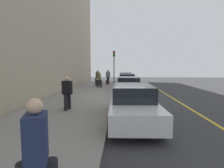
{
  "coord_description": "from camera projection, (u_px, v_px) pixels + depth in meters",
  "views": [
    {
      "loc": [
        13.22,
        -0.52,
        2.24
      ],
      "look_at": [
        1.91,
        -1.15,
        1.19
      ],
      "focal_mm": 28.66,
      "sensor_mm": 36.0,
      "label": 1
    }
  ],
  "objects": [
    {
      "name": "ground_plane",
      "position": [
        129.0,
        98.0,
        13.32
      ],
      "size": [
        56.0,
        56.0,
        0.0
      ],
      "primitive_type": "plane",
      "color": "#333335"
    },
    {
      "name": "parked_car_white",
      "position": [
        132.0,
        104.0,
        7.34
      ],
      "size": [
        4.77,
        2.02,
        1.51
      ],
      "color": "black",
      "rests_on": "ground"
    },
    {
      "name": "rolling_suitcase",
      "position": [
        107.0,
        82.0,
        21.87
      ],
      "size": [
        0.34,
        0.22,
        0.92
      ],
      "color": "#471E19",
      "rests_on": "sidewalk"
    },
    {
      "name": "parked_car_navy",
      "position": [
        127.0,
        81.0,
        19.95
      ],
      "size": [
        4.58,
        2.02,
        1.51
      ],
      "color": "black",
      "rests_on": "ground"
    },
    {
      "name": "pedestrian_black_coat",
      "position": [
        67.0,
        92.0,
        8.77
      ],
      "size": [
        0.54,
        0.49,
        1.64
      ],
      "color": "black",
      "rests_on": "sidewalk"
    },
    {
      "name": "parked_car_charcoal",
      "position": [
        128.0,
        87.0,
        13.57
      ],
      "size": [
        4.13,
        1.92,
        1.51
      ],
      "color": "black",
      "rests_on": "ground"
    },
    {
      "name": "lane_stripe_centre",
      "position": [
        172.0,
        98.0,
        13.14
      ],
      "size": [
        28.0,
        0.14,
        0.01
      ],
      "primitive_type": "cube",
      "color": "gold",
      "rests_on": "ground"
    },
    {
      "name": "pedestrian_olive_coat",
      "position": [
        99.0,
        79.0,
        18.55
      ],
      "size": [
        0.51,
        0.54,
        1.68
      ],
      "color": "black",
      "rests_on": "sidewalk"
    },
    {
      "name": "traffic_light_pole",
      "position": [
        114.0,
        62.0,
        22.35
      ],
      "size": [
        0.35,
        0.26,
        4.14
      ],
      "color": "#2D2D19",
      "rests_on": "sidewalk"
    },
    {
      "name": "sidewalk",
      "position": [
        85.0,
        96.0,
        13.5
      ],
      "size": [
        28.0,
        4.6,
        0.15
      ],
      "primitive_type": "cube",
      "color": "gray",
      "rests_on": "ground"
    },
    {
      "name": "parked_car_silver",
      "position": [
        125.0,
        78.0,
        25.3
      ],
      "size": [
        4.41,
        1.91,
        1.51
      ],
      "color": "black",
      "rests_on": "ground"
    },
    {
      "name": "pedestrian_navy_coat",
      "position": [
        37.0,
        154.0,
        2.47
      ],
      "size": [
        0.52,
        0.53,
        1.68
      ],
      "color": "black",
      "rests_on": "sidewalk"
    },
    {
      "name": "pedestrian_grey_coat",
      "position": [
        108.0,
        77.0,
        22.2
      ],
      "size": [
        0.58,
        0.52,
        1.77
      ],
      "color": "black",
      "rests_on": "sidewalk"
    },
    {
      "name": "pedestrian_brown_coat",
      "position": [
        98.0,
        77.0,
        20.65
      ],
      "size": [
        0.53,
        0.59,
        1.8
      ],
      "color": "black",
      "rests_on": "sidewalk"
    }
  ]
}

